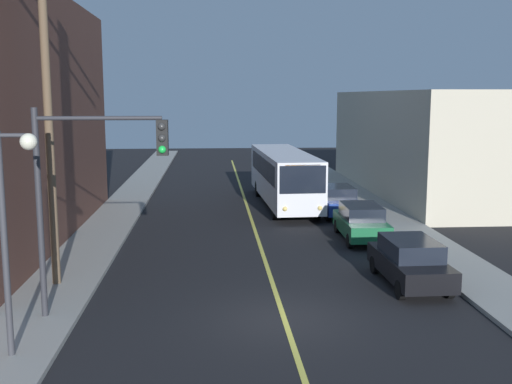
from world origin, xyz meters
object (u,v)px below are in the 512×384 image
at_px(traffic_signal_left_corner, 93,173).
at_px(street_lamp_left, 12,211).
at_px(utility_pole_near, 47,97).
at_px(city_bus, 284,175).
at_px(parked_car_black, 410,261).
at_px(parked_car_blue, 337,200).
at_px(parked_car_green, 361,222).

relative_size(traffic_signal_left_corner, street_lamp_left, 1.09).
bearing_deg(utility_pole_near, traffic_signal_left_corner, -58.24).
xyz_separation_m(city_bus, utility_pole_near, (-9.59, -15.30, 4.61)).
bearing_deg(traffic_signal_left_corner, parked_car_black, 14.35).
bearing_deg(parked_car_black, street_lamp_left, -155.28).
bearing_deg(parked_car_blue, city_bus, 127.53).
xyz_separation_m(parked_car_black, utility_pole_near, (-12.10, 0.61, 5.58)).
height_order(parked_car_black, street_lamp_left, street_lamp_left).
distance_m(traffic_signal_left_corner, street_lamp_left, 3.12).
relative_size(parked_car_blue, traffic_signal_left_corner, 0.74).
bearing_deg(city_bus, utility_pole_near, -122.09).
distance_m(parked_car_black, utility_pole_near, 13.34).
bearing_deg(utility_pole_near, street_lamp_left, -84.55).
xyz_separation_m(parked_car_blue, utility_pole_near, (-12.16, -11.96, 5.58)).
distance_m(parked_car_green, utility_pole_near, 14.62).
distance_m(city_bus, parked_car_black, 16.13).
xyz_separation_m(parked_car_black, traffic_signal_left_corner, (-10.12, -2.59, 3.46)).
bearing_deg(parked_car_blue, street_lamp_left, -122.97).
height_order(parked_car_green, traffic_signal_left_corner, traffic_signal_left_corner).
bearing_deg(parked_car_green, traffic_signal_left_corner, -137.18).
relative_size(city_bus, parked_car_blue, 2.77).
bearing_deg(utility_pole_near, parked_car_blue, 44.52).
distance_m(parked_car_black, traffic_signal_left_corner, 11.00).
height_order(parked_car_black, parked_car_green, same).
distance_m(parked_car_blue, utility_pole_near, 17.94).
bearing_deg(street_lamp_left, traffic_signal_left_corner, 62.50).
relative_size(parked_car_black, parked_car_green, 1.00).
distance_m(parked_car_blue, traffic_signal_left_corner, 18.58).
height_order(city_bus, parked_car_blue, city_bus).
height_order(parked_car_blue, street_lamp_left, street_lamp_left).
bearing_deg(parked_car_blue, parked_car_green, -91.14).
distance_m(city_bus, parked_car_green, 9.54).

